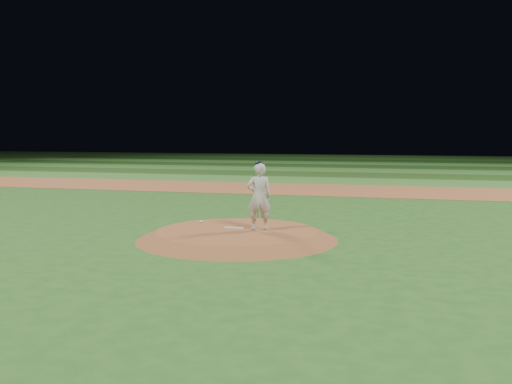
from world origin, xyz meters
name	(u,v)px	position (x,y,z in m)	size (l,w,h in m)	color
ground	(237,239)	(0.00, 0.00, 0.00)	(120.00, 120.00, 0.00)	#295D1E
infield_dirt_band	(317,190)	(0.00, 14.00, 0.01)	(70.00, 6.00, 0.02)	#9F5A31
outfield_stripe_0	(331,181)	(0.00, 19.50, 0.01)	(70.00, 5.00, 0.02)	#39752A
outfield_stripe_1	(341,175)	(0.00, 24.50, 0.01)	(70.00, 5.00, 0.02)	#204516
outfield_stripe_2	(348,170)	(0.00, 29.50, 0.01)	(70.00, 5.00, 0.02)	#366E28
outfield_stripe_3	(354,166)	(0.00, 34.50, 0.01)	(70.00, 5.00, 0.02)	#184115
outfield_stripe_4	(359,163)	(0.00, 39.50, 0.01)	(70.00, 5.00, 0.02)	#3E7129
outfield_stripe_5	(363,161)	(0.00, 44.50, 0.01)	(70.00, 5.00, 0.02)	#174215
pitchers_mound	(237,235)	(0.00, 0.00, 0.12)	(5.50, 5.50, 0.25)	brown
pitching_rubber	(234,228)	(-0.18, 0.28, 0.26)	(0.55, 0.14, 0.03)	silver
rosin_bag	(201,222)	(-1.41, 0.96, 0.28)	(0.11, 0.11, 0.06)	white
pitcher_on_mound	(259,196)	(0.57, 0.19, 1.18)	(0.78, 0.64, 1.90)	silver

